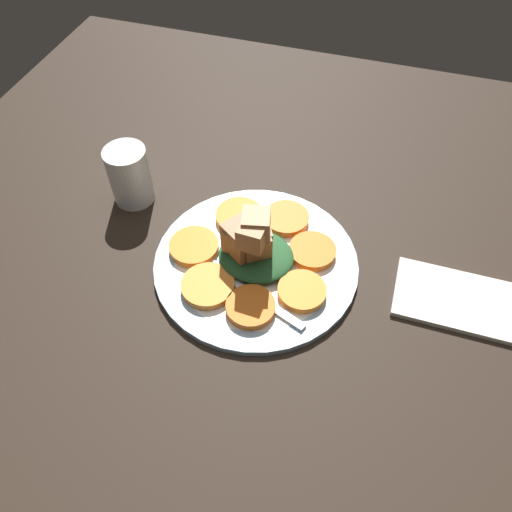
# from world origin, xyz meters

# --- Properties ---
(table_slab) EXTENTS (1.20, 1.20, 0.02)m
(table_slab) POSITION_xyz_m (0.00, 0.00, 0.01)
(table_slab) COLOR black
(table_slab) RESTS_ON ground
(plate) EXTENTS (0.29, 0.29, 0.01)m
(plate) POSITION_xyz_m (0.00, 0.00, 0.03)
(plate) COLOR #99B7D1
(plate) RESTS_ON table_slab
(carrot_slice_0) EXTENTS (0.07, 0.07, 0.01)m
(carrot_slice_0) POSITION_xyz_m (0.08, -0.04, 0.04)
(carrot_slice_0) COLOR orange
(carrot_slice_0) RESTS_ON plate
(carrot_slice_1) EXTENTS (0.07, 0.07, 0.01)m
(carrot_slice_1) POSITION_xyz_m (0.07, 0.04, 0.04)
(carrot_slice_1) COLOR orange
(carrot_slice_1) RESTS_ON plate
(carrot_slice_2) EXTENTS (0.07, 0.07, 0.01)m
(carrot_slice_2) POSITION_xyz_m (0.02, 0.09, 0.04)
(carrot_slice_2) COLOR orange
(carrot_slice_2) RESTS_ON plate
(carrot_slice_3) EXTENTS (0.07, 0.07, 0.01)m
(carrot_slice_3) POSITION_xyz_m (-0.05, 0.07, 0.04)
(carrot_slice_3) COLOR orange
(carrot_slice_3) RESTS_ON plate
(carrot_slice_4) EXTENTS (0.07, 0.07, 0.01)m
(carrot_slice_4) POSITION_xyz_m (-0.09, -0.01, 0.04)
(carrot_slice_4) COLOR orange
(carrot_slice_4) RESTS_ON plate
(carrot_slice_5) EXTENTS (0.07, 0.07, 0.01)m
(carrot_slice_5) POSITION_xyz_m (-0.05, -0.07, 0.04)
(carrot_slice_5) COLOR orange
(carrot_slice_5) RESTS_ON plate
(carrot_slice_6) EXTENTS (0.07, 0.07, 0.01)m
(carrot_slice_6) POSITION_xyz_m (0.02, -0.08, 0.04)
(carrot_slice_6) COLOR orange
(carrot_slice_6) RESTS_ON plate
(center_pile) EXTENTS (0.11, 0.10, 0.09)m
(center_pile) POSITION_xyz_m (-0.01, -0.00, 0.06)
(center_pile) COLOR #235128
(center_pile) RESTS_ON plate
(fork) EXTENTS (0.19, 0.09, 0.00)m
(fork) POSITION_xyz_m (-0.00, -0.05, 0.03)
(fork) COLOR silver
(fork) RESTS_ON plate
(water_glass) EXTENTS (0.06, 0.06, 0.09)m
(water_glass) POSITION_xyz_m (-0.23, 0.07, 0.07)
(water_glass) COLOR silver
(water_glass) RESTS_ON table_slab
(napkin) EXTENTS (0.16, 0.10, 0.01)m
(napkin) POSITION_xyz_m (0.28, 0.02, 0.02)
(napkin) COLOR silver
(napkin) RESTS_ON table_slab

